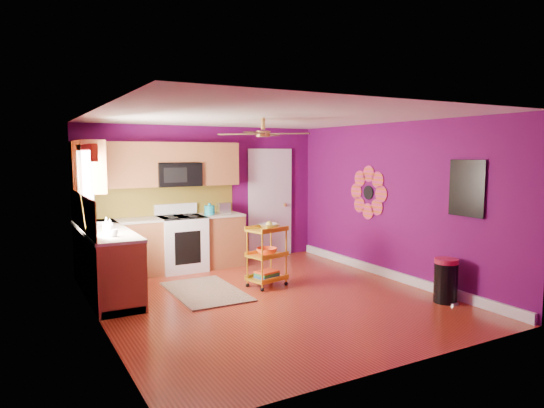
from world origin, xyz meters
TOP-DOWN VIEW (x-y plane):
  - ground at (0.00, 0.00)m, footprint 5.00×5.00m
  - room_envelope at (0.03, 0.00)m, footprint 4.54×5.04m
  - lower_cabinets at (-1.35, 1.82)m, footprint 2.81×2.31m
  - electric_range at (-0.55, 2.17)m, footprint 0.76×0.66m
  - upper_cabinetry at (-1.24, 2.17)m, footprint 2.80×2.30m
  - left_window at (-2.22, 1.05)m, footprint 0.08×1.35m
  - panel_door at (1.35, 2.47)m, footprint 0.95×0.11m
  - right_wall_art at (2.23, -0.34)m, footprint 0.04×2.74m
  - ceiling_fan at (0.00, 0.20)m, footprint 1.01×1.01m
  - shag_rug at (-0.69, 0.71)m, footprint 0.94×1.53m
  - rolling_cart at (0.26, 0.57)m, footprint 0.63×0.52m
  - trash_can at (1.99, -1.31)m, footprint 0.34×0.35m
  - teal_kettle at (-0.04, 2.13)m, footprint 0.18×0.18m
  - toaster at (0.28, 2.26)m, footprint 0.22×0.15m
  - soap_bottle_a at (-1.98, 1.04)m, footprint 0.09×0.10m
  - soap_bottle_b at (-1.89, 1.28)m, footprint 0.12×0.12m
  - counter_dish at (-1.98, 1.62)m, footprint 0.23×0.23m
  - counter_cup at (-1.97, 0.63)m, footprint 0.12×0.12m

SIDE VIEW (x-z plane):
  - ground at x=0.00m, z-range 0.00..0.00m
  - shag_rug at x=-0.69m, z-range 0.00..0.02m
  - trash_can at x=1.99m, z-range 0.00..0.60m
  - lower_cabinets at x=-1.35m, z-range -0.04..0.90m
  - electric_range at x=-0.55m, z-range -0.08..1.05m
  - rolling_cart at x=0.26m, z-range 0.01..1.01m
  - counter_dish at x=-1.98m, z-range 0.94..1.00m
  - counter_cup at x=-1.97m, z-range 0.94..1.04m
  - soap_bottle_b at x=-1.89m, z-range 0.94..1.09m
  - teal_kettle at x=-0.04m, z-range 0.92..1.13m
  - panel_door at x=1.35m, z-range -0.05..2.10m
  - toaster at x=0.28m, z-range 0.94..1.12m
  - soap_bottle_a at x=-1.98m, z-range 0.94..1.15m
  - right_wall_art at x=2.23m, z-range 0.92..1.96m
  - room_envelope at x=0.03m, z-range 0.37..2.89m
  - left_window at x=-2.22m, z-range 1.20..2.28m
  - upper_cabinetry at x=-1.24m, z-range 1.17..2.43m
  - ceiling_fan at x=0.00m, z-range 2.16..2.42m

